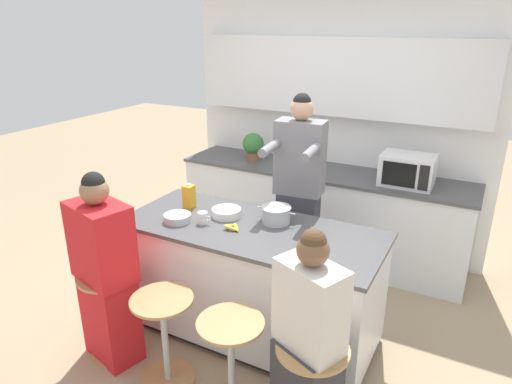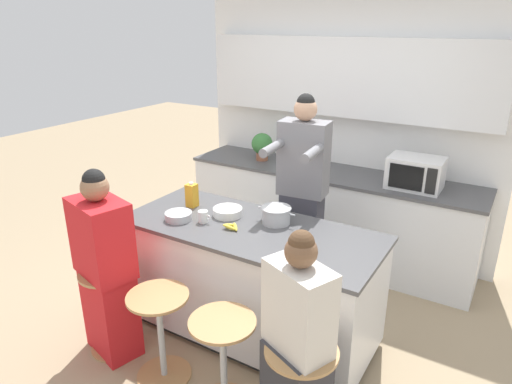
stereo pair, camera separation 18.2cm
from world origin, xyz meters
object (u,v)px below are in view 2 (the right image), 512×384
bar_stool_leftmost (112,303)px  bar_stool_center_right (223,358)px  person_wrapped_blanket (106,271)px  banana_bunch (231,227)px  coffee_cup_near (203,217)px  cooking_pot (276,215)px  kitchen_island (250,281)px  microwave (415,173)px  person_seated_near (297,353)px  bar_stool_center_left (160,330)px  potted_plant (262,145)px  fruit_bowl (228,212)px  person_cooking (302,203)px  juice_carton (192,195)px

bar_stool_leftmost → bar_stool_center_right: (1.04, -0.04, 0.00)m
person_wrapped_blanket → banana_bunch: size_ratio=10.14×
banana_bunch → coffee_cup_near: bearing=-178.4°
cooking_pot → coffee_cup_near: bearing=-150.1°
kitchen_island → microwave: microwave is taller
person_seated_near → bar_stool_center_left: bearing=-155.5°
person_seated_near → kitchen_island: bearing=159.9°
banana_bunch → bar_stool_leftmost: bearing=-139.1°
bar_stool_center_right → person_wrapped_blanket: 1.07m
bar_stool_center_right → potted_plant: size_ratio=2.25×
bar_stool_leftmost → coffee_cup_near: (0.43, 0.58, 0.58)m
bar_stool_center_left → bar_stool_center_right: bearing=-0.1°
fruit_bowl → kitchen_island: bearing=-19.2°
coffee_cup_near → banana_bunch: (0.25, 0.01, -0.02)m
bar_stool_center_right → person_wrapped_blanket: person_wrapped_blanket is taller
cooking_pot → potted_plant: (-0.91, 1.33, 0.11)m
person_cooking → juice_carton: 0.92m
bar_stool_leftmost → person_cooking: person_cooking is taller
microwave → bar_stool_center_left: bearing=-116.4°
kitchen_island → bar_stool_center_right: size_ratio=2.96×
banana_bunch → bar_stool_center_left: bearing=-104.3°
bar_stool_center_left → fruit_bowl: fruit_bowl is taller
kitchen_island → bar_stool_leftmost: size_ratio=2.96×
coffee_cup_near → banana_bunch: size_ratio=0.76×
cooking_pot → bar_stool_center_left: bearing=-113.2°
bar_stool_center_right → cooking_pot: bearing=98.5°
microwave → fruit_bowl: bearing=-128.6°
person_wrapped_blanket → cooking_pot: person_wrapped_blanket is taller
kitchen_island → juice_carton: juice_carton is taller
person_wrapped_blanket → fruit_bowl: bearing=72.8°
fruit_bowl → microwave: bearing=51.4°
bar_stool_center_left → person_wrapped_blanket: bearing=177.7°
person_cooking → microwave: (0.73, 0.79, 0.17)m
person_cooking → microwave: 1.09m
banana_bunch → fruit_bowl: bearing=130.8°
coffee_cup_near → potted_plant: size_ratio=0.37×
bar_stool_center_right → microwave: microwave is taller
bar_stool_center_right → person_wrapped_blanket: size_ratio=0.46×
person_cooking → person_wrapped_blanket: bearing=-128.3°
person_cooking → fruit_bowl: 0.68m
kitchen_island → banana_bunch: bearing=-135.1°
bar_stool_center_left → microwave: size_ratio=1.41×
person_cooking → juice_carton: person_cooking is taller
bar_stool_center_left → microwave: microwave is taller
kitchen_island → banana_bunch: banana_bunch is taller
bar_stool_center_left → banana_bunch: banana_bunch is taller
bar_stool_center_right → person_seated_near: 0.54m
bar_stool_center_right → juice_carton: bearing=136.6°
person_seated_near → cooking_pot: (-0.62, 0.88, 0.36)m
person_seated_near → cooking_pot: size_ratio=4.38×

